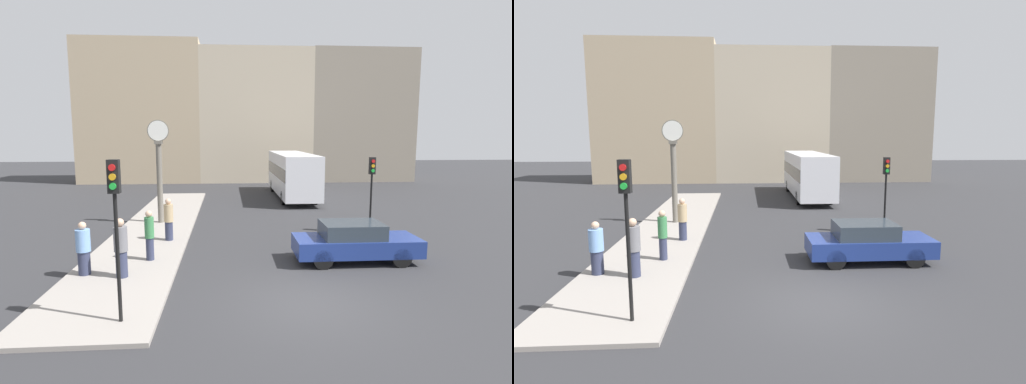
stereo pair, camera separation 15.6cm
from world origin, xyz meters
TOP-DOWN VIEW (x-y plane):
  - ground_plane at (0.00, 0.00)m, footprint 120.00×120.00m
  - sidewalk_corner at (-5.53, 9.05)m, footprint 3.41×22.09m
  - building_row at (-0.16, 29.58)m, footprint 31.83×5.00m
  - sedan_car at (2.36, 3.46)m, footprint 4.38×1.71m
  - bus_distant at (2.52, 18.37)m, footprint 2.40×9.84m
  - traffic_light_near at (-4.68, -0.93)m, footprint 0.26×0.24m
  - traffic_light_far at (4.34, 7.35)m, footprint 0.26×0.24m
  - street_clock at (-5.50, 9.99)m, footprint 1.05×0.36m
  - pedestrian_grey_jacket at (-5.42, 2.11)m, footprint 0.42×0.42m
  - pedestrian_green_hoodie at (-4.87, 3.79)m, footprint 0.32×0.32m
  - pedestrian_blue_stripe at (-6.65, 2.42)m, footprint 0.44×0.44m
  - pedestrian_tan_coat at (-4.59, 6.45)m, footprint 0.38×0.38m

SIDE VIEW (x-z plane):
  - ground_plane at x=0.00m, z-range 0.00..0.00m
  - sidewalk_corner at x=-5.53m, z-range 0.00..0.12m
  - sedan_car at x=2.36m, z-range 0.01..1.44m
  - pedestrian_blue_stripe at x=-6.65m, z-range 0.10..1.79m
  - pedestrian_tan_coat at x=-4.59m, z-range 0.11..1.88m
  - pedestrian_green_hoodie at x=-4.87m, z-range 0.13..1.90m
  - pedestrian_grey_jacket at x=-5.42m, z-range 0.11..1.96m
  - bus_distant at x=2.52m, z-range 0.21..3.40m
  - traffic_light_far at x=4.34m, z-range 0.77..4.27m
  - street_clock at x=-5.50m, z-range 0.24..5.34m
  - traffic_light_near at x=-4.68m, z-range 0.94..4.76m
  - building_row at x=-0.16m, z-range -0.19..12.92m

